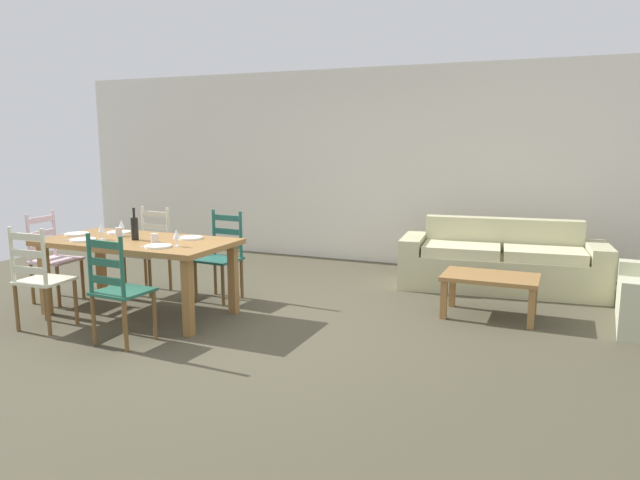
# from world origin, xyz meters

# --- Properties ---
(ground_plane) EXTENTS (9.60, 9.60, 0.02)m
(ground_plane) POSITION_xyz_m (0.00, 0.00, -0.01)
(ground_plane) COLOR #484332
(wall_far) EXTENTS (9.60, 0.16, 2.70)m
(wall_far) POSITION_xyz_m (0.00, 3.30, 1.35)
(wall_far) COLOR silver
(wall_far) RESTS_ON ground_plane
(dining_table) EXTENTS (1.90, 0.96, 0.75)m
(dining_table) POSITION_xyz_m (-1.25, -0.10, 0.66)
(dining_table) COLOR olive
(dining_table) RESTS_ON ground_plane
(dining_chair_near_left) EXTENTS (0.45, 0.43, 0.96)m
(dining_chair_near_left) POSITION_xyz_m (-1.73, -0.85, 0.48)
(dining_chair_near_left) COLOR beige
(dining_chair_near_left) RESTS_ON ground_plane
(dining_chair_near_right) EXTENTS (0.44, 0.43, 0.96)m
(dining_chair_near_right) POSITION_xyz_m (-0.81, -0.88, 0.48)
(dining_chair_near_right) COLOR #235C46
(dining_chair_near_right) RESTS_ON ground_plane
(dining_chair_far_left) EXTENTS (0.43, 0.41, 0.96)m
(dining_chair_far_left) POSITION_xyz_m (-1.71, 0.65, 0.48)
(dining_chair_far_left) COLOR beige
(dining_chair_far_left) RESTS_ON ground_plane
(dining_chair_far_right) EXTENTS (0.45, 0.43, 0.96)m
(dining_chair_far_right) POSITION_xyz_m (-0.79, 0.68, 0.48)
(dining_chair_far_right) COLOR #21594D
(dining_chair_far_right) RESTS_ON ground_plane
(dining_chair_head_west) EXTENTS (0.43, 0.45, 0.96)m
(dining_chair_head_west) POSITION_xyz_m (-2.42, -0.08, 0.48)
(dining_chair_head_west) COLOR beige
(dining_chair_head_west) RESTS_ON ground_plane
(dinner_plate_near_left) EXTENTS (0.24, 0.24, 0.02)m
(dinner_plate_near_left) POSITION_xyz_m (-1.70, -0.35, 0.76)
(dinner_plate_near_left) COLOR white
(dinner_plate_near_left) RESTS_ON dining_table
(fork_near_left) EXTENTS (0.03, 0.17, 0.01)m
(fork_near_left) POSITION_xyz_m (-1.85, -0.35, 0.75)
(fork_near_left) COLOR silver
(fork_near_left) RESTS_ON dining_table
(dinner_plate_near_right) EXTENTS (0.24, 0.24, 0.02)m
(dinner_plate_near_right) POSITION_xyz_m (-0.80, -0.35, 0.76)
(dinner_plate_near_right) COLOR white
(dinner_plate_near_right) RESTS_ON dining_table
(fork_near_right) EXTENTS (0.03, 0.17, 0.01)m
(fork_near_right) POSITION_xyz_m (-0.95, -0.35, 0.75)
(fork_near_right) COLOR silver
(fork_near_right) RESTS_ON dining_table
(dinner_plate_far_left) EXTENTS (0.24, 0.24, 0.02)m
(dinner_plate_far_left) POSITION_xyz_m (-1.70, 0.15, 0.76)
(dinner_plate_far_left) COLOR white
(dinner_plate_far_left) RESTS_ON dining_table
(fork_far_left) EXTENTS (0.02, 0.17, 0.01)m
(fork_far_left) POSITION_xyz_m (-1.85, 0.15, 0.75)
(fork_far_left) COLOR silver
(fork_far_left) RESTS_ON dining_table
(dinner_plate_far_right) EXTENTS (0.24, 0.24, 0.02)m
(dinner_plate_far_right) POSITION_xyz_m (-0.80, 0.15, 0.76)
(dinner_plate_far_right) COLOR white
(dinner_plate_far_right) RESTS_ON dining_table
(fork_far_right) EXTENTS (0.03, 0.17, 0.01)m
(fork_far_right) POSITION_xyz_m (-0.95, 0.15, 0.75)
(fork_far_right) COLOR silver
(fork_far_right) RESTS_ON dining_table
(dinner_plate_head_west) EXTENTS (0.24, 0.24, 0.02)m
(dinner_plate_head_west) POSITION_xyz_m (-2.03, -0.10, 0.76)
(dinner_plate_head_west) COLOR white
(dinner_plate_head_west) RESTS_ON dining_table
(fork_head_west) EXTENTS (0.03, 0.17, 0.01)m
(fork_head_west) POSITION_xyz_m (-2.18, -0.10, 0.75)
(fork_head_west) COLOR silver
(fork_head_west) RESTS_ON dining_table
(wine_bottle) EXTENTS (0.07, 0.07, 0.32)m
(wine_bottle) POSITION_xyz_m (-1.25, -0.12, 0.87)
(wine_bottle) COLOR black
(wine_bottle) RESTS_ON dining_table
(wine_glass_near_left) EXTENTS (0.06, 0.06, 0.16)m
(wine_glass_near_left) POSITION_xyz_m (-1.57, -0.22, 0.86)
(wine_glass_near_left) COLOR white
(wine_glass_near_left) RESTS_ON dining_table
(wine_glass_near_right) EXTENTS (0.06, 0.06, 0.16)m
(wine_glass_near_right) POSITION_xyz_m (-0.66, -0.25, 0.86)
(wine_glass_near_right) COLOR white
(wine_glass_near_right) RESTS_ON dining_table
(wine_glass_far_left) EXTENTS (0.06, 0.06, 0.16)m
(wine_glass_far_left) POSITION_xyz_m (-1.56, 0.05, 0.86)
(wine_glass_far_left) COLOR white
(wine_glass_far_left) RESTS_ON dining_table
(coffee_cup_primary) EXTENTS (0.07, 0.07, 0.09)m
(coffee_cup_primary) POSITION_xyz_m (-0.97, -0.18, 0.80)
(coffee_cup_primary) COLOR beige
(coffee_cup_primary) RESTS_ON dining_table
(coffee_cup_secondary) EXTENTS (0.07, 0.07, 0.09)m
(coffee_cup_secondary) POSITION_xyz_m (-1.55, -0.01, 0.80)
(coffee_cup_secondary) COLOR beige
(coffee_cup_secondary) RESTS_ON dining_table
(couch) EXTENTS (2.35, 1.03, 0.80)m
(couch) POSITION_xyz_m (1.97, 2.35, 0.29)
(couch) COLOR #BBB78B
(couch) RESTS_ON ground_plane
(coffee_table) EXTENTS (0.90, 0.56, 0.42)m
(coffee_table) POSITION_xyz_m (1.99, 1.13, 0.36)
(coffee_table) COLOR olive
(coffee_table) RESTS_ON ground_plane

